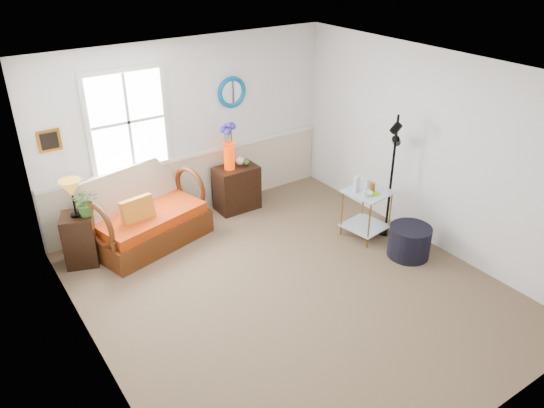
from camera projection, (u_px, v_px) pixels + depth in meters
floor at (291, 290)px, 6.40m from camera, size 4.50×5.00×0.01m
ceiling at (295, 75)px, 5.20m from camera, size 4.50×5.00×0.01m
walls at (293, 193)px, 5.80m from camera, size 4.51×5.01×2.60m
wainscot at (195, 184)px, 8.01m from camera, size 4.46×0.02×0.90m
chair_rail at (193, 155)px, 7.79m from camera, size 4.46×0.04×0.06m
window at (128, 122)px, 7.02m from camera, size 1.14×0.06×1.44m
picture at (49, 141)px, 6.54m from camera, size 0.28×0.03×0.28m
mirror at (232, 92)px, 7.76m from camera, size 0.47×0.07×0.47m
loveseat at (147, 209)px, 7.15m from camera, size 1.73×1.25×1.02m
throw_pillow at (138, 214)px, 6.95m from camera, size 0.45×0.17×0.44m
lamp_stand at (80, 239)px, 6.77m from camera, size 0.50×0.50×0.69m
table_lamp at (73, 199)px, 6.48m from camera, size 0.37×0.37×0.50m
potted_plant at (87, 204)px, 6.56m from camera, size 0.44×0.46×0.29m
cabinet at (237, 188)px, 8.11m from camera, size 0.65×0.42×0.69m
flower_vase at (229, 147)px, 7.75m from camera, size 0.23×0.23×0.70m
side_table at (366, 214)px, 7.37m from camera, size 0.63×0.63×0.70m
tabletop_items at (366, 185)px, 7.14m from camera, size 0.42×0.42×0.22m
floor_lamp at (392, 176)px, 7.23m from camera, size 0.27×0.27×1.75m
ottoman at (409, 242)px, 6.98m from camera, size 0.60×0.60×0.42m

